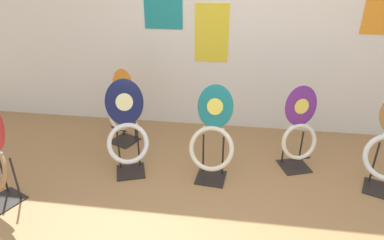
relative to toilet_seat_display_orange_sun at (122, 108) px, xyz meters
The scene contains 5 objects.
wall_back 1.63m from the toilet_seat_display_orange_sun, 25.41° to the left, with size 8.00×0.07×2.60m.
toilet_seat_display_orange_sun is the anchor object (origin of this frame).
toilet_seat_display_teal_sax 1.21m from the toilet_seat_display_orange_sun, 27.91° to the right, with size 0.45×0.38×0.92m.
toilet_seat_display_navy_moon 0.62m from the toilet_seat_display_orange_sun, 66.90° to the right, with size 0.49×0.49×0.92m.
toilet_seat_display_purple_note 1.93m from the toilet_seat_display_orange_sun, ahead, with size 0.40×0.36×0.87m.
Camera 1 is at (0.03, -1.78, 2.03)m, focal length 32.00 mm.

